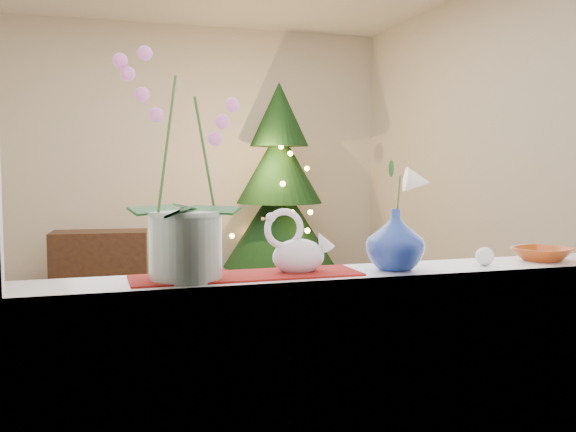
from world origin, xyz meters
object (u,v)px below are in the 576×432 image
at_px(paperweight, 485,256).
at_px(side_table, 100,266).
at_px(orchid_pot, 185,165).
at_px(blue_vase, 395,235).
at_px(xmas_tree, 279,187).
at_px(swan, 298,243).
at_px(amber_dish, 542,255).

height_order(paperweight, side_table, paperweight).
height_order(orchid_pot, blue_vase, orchid_pot).
xyz_separation_m(paperweight, side_table, (-1.19, 4.33, -0.63)).
relative_size(orchid_pot, xmas_tree, 0.32).
xyz_separation_m(swan, paperweight, (0.65, -0.04, -0.07)).
xyz_separation_m(amber_dish, xmas_tree, (0.30, 4.32, 0.10)).
height_order(xmas_tree, side_table, xmas_tree).
relative_size(swan, blue_vase, 1.00).
height_order(orchid_pot, paperweight, orchid_pot).
bearing_deg(paperweight, swan, 176.62).
relative_size(blue_vase, paperweight, 3.63).
height_order(amber_dish, xmas_tree, xmas_tree).
height_order(paperweight, xmas_tree, xmas_tree).
relative_size(paperweight, amber_dish, 0.38).
distance_m(blue_vase, paperweight, 0.34).
bearing_deg(blue_vase, xmas_tree, 78.45).
bearing_deg(amber_dish, orchid_pot, -179.57).
distance_m(swan, paperweight, 0.65).
xyz_separation_m(orchid_pot, side_table, (-0.19, 4.31, -0.93)).
bearing_deg(orchid_pot, paperweight, -1.50).
bearing_deg(swan, side_table, 77.26).
bearing_deg(side_table, blue_vase, -72.68).
relative_size(amber_dish, side_table, 0.19).
bearing_deg(side_table, orchid_pot, -81.46).
distance_m(amber_dish, side_table, 4.58).
bearing_deg(paperweight, amber_dish, 7.77).
bearing_deg(blue_vase, amber_dish, 2.14).
xyz_separation_m(orchid_pot, swan, (0.35, 0.01, -0.24)).
distance_m(orchid_pot, amber_dish, 1.30).
bearing_deg(xmas_tree, amber_dish, -93.97).
xyz_separation_m(orchid_pot, amber_dish, (1.26, 0.01, -0.32)).
bearing_deg(swan, amber_dish, -20.13).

